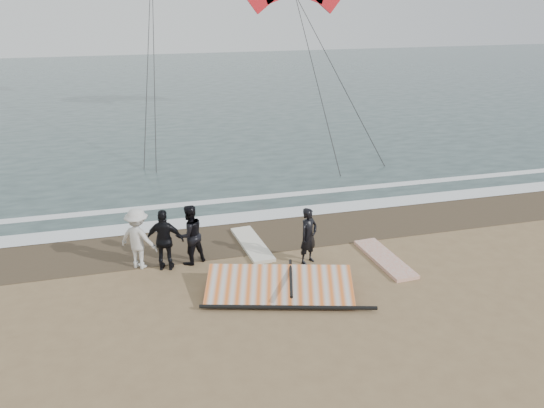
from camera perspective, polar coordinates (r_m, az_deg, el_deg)
The scene contains 10 objects.
ground at distance 13.54m, azimuth 8.64°, elevation -10.37°, with size 120.00×120.00×0.00m, color #8C704C.
sea at distance 44.28m, azimuth -8.61°, elevation 12.21°, with size 120.00×54.00×0.02m, color #233838.
wet_sand at distance 17.25m, azimuth 2.81°, elevation -2.74°, with size 120.00×2.80×0.01m, color #4C3D2B.
foam_near at distance 18.46m, azimuth 1.51°, elevation -0.94°, with size 120.00×0.90×0.01m, color white.
foam_far at distance 19.98m, azimuth 0.14°, elevation 0.87°, with size 120.00×0.45×0.01m, color white.
man_main at distance 14.89m, azimuth 3.95°, elevation -3.44°, with size 0.60×0.39×1.65m, color black.
board_white at distance 15.63m, azimuth 12.03°, elevation -5.78°, with size 0.70×2.51×0.10m, color silver.
board_cream at distance 16.15m, azimuth -2.17°, elevation -4.33°, with size 0.66×2.46×0.10m, color white.
trio_cluster at distance 14.93m, azimuth -11.77°, elevation -3.57°, with size 2.57×1.23×1.76m.
sail_rig at distance 13.68m, azimuth 0.38°, elevation -8.77°, with size 4.15×2.65×0.50m.
Camera 1 is at (-4.85, -10.44, 7.13)m, focal length 35.00 mm.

